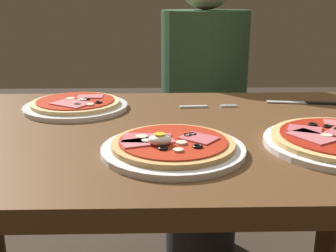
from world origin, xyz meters
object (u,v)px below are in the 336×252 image
(pizza_across_left, at_px, (76,105))
(fork, at_px, (204,106))
(knife, at_px, (307,103))
(diner_person, at_px, (203,122))
(pizza_foreground, at_px, (173,147))
(dining_table, at_px, (162,177))

(pizza_across_left, distance_m, fork, 0.34)
(knife, bearing_deg, diner_person, 120.58)
(pizza_foreground, xyz_separation_m, pizza_across_left, (-0.25, 0.34, -0.00))
(pizza_foreground, relative_size, pizza_across_left, 1.01)
(knife, bearing_deg, dining_table, -150.93)
(dining_table, relative_size, fork, 7.76)
(pizza_foreground, relative_size, knife, 1.41)
(knife, bearing_deg, pizza_foreground, -135.70)
(pizza_across_left, distance_m, knife, 0.64)
(pizza_across_left, relative_size, fork, 1.74)
(dining_table, height_order, pizza_foreground, pizza_foreground)
(pizza_foreground, height_order, diner_person, diner_person)
(dining_table, bearing_deg, fork, 59.21)
(pizza_foreground, bearing_deg, fork, 74.47)
(pizza_foreground, height_order, pizza_across_left, pizza_foreground)
(pizza_across_left, height_order, fork, pizza_across_left)
(pizza_across_left, bearing_deg, dining_table, -38.73)
(fork, height_order, knife, knife)
(fork, bearing_deg, pizza_across_left, -178.03)
(fork, distance_m, diner_person, 0.49)
(pizza_across_left, height_order, knife, pizza_across_left)
(dining_table, height_order, pizza_across_left, pizza_across_left)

